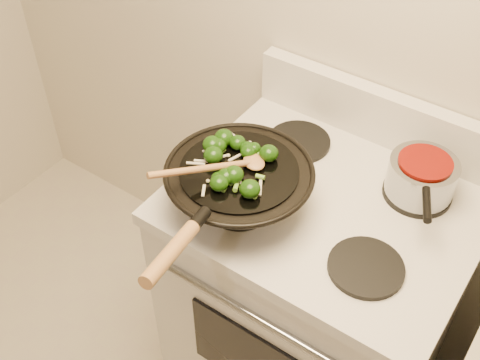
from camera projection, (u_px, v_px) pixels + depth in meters
The scene contains 5 objects.
stove at pixel (314, 299), 1.88m from camera, with size 0.78×0.67×1.08m.
wok at pixel (238, 186), 1.50m from camera, with size 0.37×0.62×0.20m.
stirfry at pixel (233, 160), 1.46m from camera, with size 0.22×0.23×0.04m.
wooden_spoon at pixel (225, 166), 1.43m from camera, with size 0.18×0.28×0.08m.
saucepan at pixel (422, 177), 1.53m from camera, with size 0.18×0.27×0.10m.
Camera 1 is at (0.29, 0.14, 2.05)m, focal length 45.00 mm.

